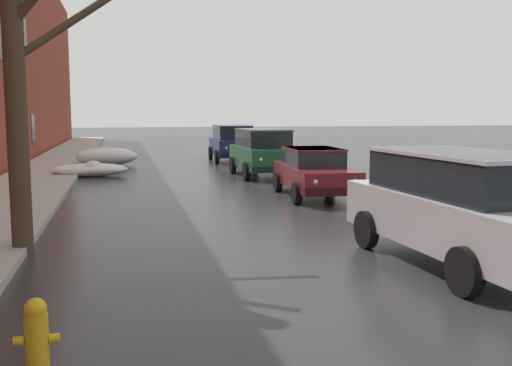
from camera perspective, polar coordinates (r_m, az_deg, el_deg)
The scene contains 11 objects.
left_sidewalk_slab at distance 17.90m, azimuth -22.61°, elevation -1.25°, with size 2.76×80.00×0.14m, color #A8A399.
snow_bank_near_corner_left at distance 27.80m, azimuth -14.41°, elevation 2.51°, with size 2.80×1.42×0.85m.
snow_bank_near_corner_right at distance 27.01m, azimuth 4.26°, elevation 2.20°, with size 2.85×1.15×0.47m.
snow_bank_along_right_kerb at distance 23.23m, azimuth -15.92°, elevation 1.27°, with size 2.85×1.18×0.63m.
snow_bank_far_right_pile at distance 28.61m, azimuth 3.52°, elevation 2.76°, with size 2.65×1.27×0.77m.
bare_tree_second_along_sidewalk at distance 10.81m, azimuth -22.19°, elevation 11.31°, with size 2.23×2.01×6.45m.
suv_silver_approaching_near_lane at distance 9.91m, azimuth 19.63°, elevation -1.92°, with size 2.29×4.82×1.82m.
sedan_maroon_parked_kerbside_close at distance 17.06m, azimuth 5.71°, elevation 1.18°, with size 2.04×4.23×1.42m.
suv_green_parked_kerbside_mid at distance 22.38m, azimuth 0.65°, elevation 3.18°, with size 2.04×4.29×1.82m.
suv_darkblue_parked_far_down_block at distance 29.31m, azimuth -2.37°, elevation 4.06°, with size 2.22×4.79×1.82m.
fire_hydrant at distance 6.06m, azimuth -20.70°, elevation -13.69°, with size 0.42×0.22×0.71m.
Camera 1 is at (-3.34, 0.52, 2.44)m, focal length 40.81 mm.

